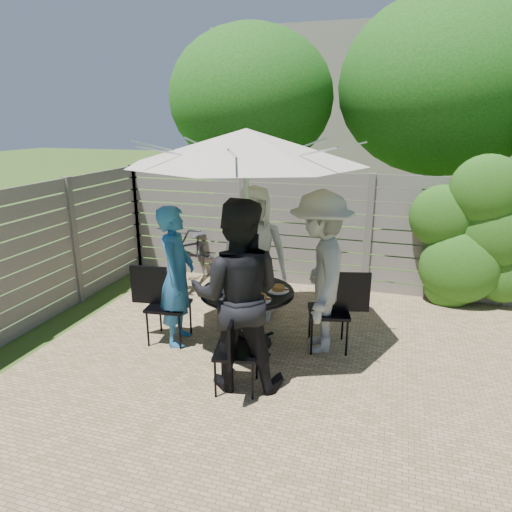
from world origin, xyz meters
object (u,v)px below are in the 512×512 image
(chair_back, at_px, (255,294))
(person_back, at_px, (254,254))
(plate_extra, at_px, (260,298))
(syrup_jug, at_px, (243,282))
(person_left, at_px, (177,277))
(chair_front, at_px, (236,367))
(umbrella, at_px, (246,146))
(glass_front, at_px, (254,293))
(glass_left, at_px, (224,287))
(bicycle, at_px, (194,252))
(patio_table, at_px, (247,307))
(glass_back, at_px, (241,276))
(chair_left, at_px, (168,319))
(person_front, at_px, (237,296))
(plate_right, at_px, (278,289))
(plate_front, at_px, (243,300))
(plate_left, at_px, (217,287))
(coffee_cup, at_px, (257,279))
(person_right, at_px, (320,273))
(plate_back, at_px, (250,277))
(chair_right, at_px, (329,326))

(chair_back, bearing_deg, person_back, -4.57)
(plate_extra, distance_m, syrup_jug, 0.43)
(person_left, height_order, chair_front, person_left)
(umbrella, relative_size, chair_back, 3.48)
(chair_front, xyz_separation_m, glass_front, (-0.04, 0.71, 0.52))
(umbrella, bearing_deg, glass_left, -146.21)
(bicycle, bearing_deg, patio_table, -52.41)
(bicycle, bearing_deg, person_left, -72.86)
(chair_back, relative_size, glass_back, 6.32)
(chair_left, distance_m, person_front, 1.44)
(person_front, xyz_separation_m, glass_left, (-0.40, 0.66, -0.19))
(person_back, height_order, bicycle, person_back)
(person_front, relative_size, glass_back, 13.81)
(chair_left, bearing_deg, person_front, -35.78)
(person_back, xyz_separation_m, chair_left, (-0.78, -1.01, -0.61))
(glass_back, bearing_deg, person_front, -72.71)
(plate_right, bearing_deg, umbrella, -168.21)
(chair_front, xyz_separation_m, syrup_jug, (-0.27, 0.98, 0.53))
(plate_right, xyz_separation_m, glass_back, (-0.51, 0.16, 0.05))
(person_front, distance_m, plate_front, 0.52)
(plate_extra, xyz_separation_m, bicycle, (-1.75, 2.06, -0.20))
(chair_front, xyz_separation_m, plate_left, (-0.55, 0.87, 0.47))
(syrup_jug, height_order, coffee_cup, syrup_jug)
(chair_back, distance_m, glass_left, 1.21)
(person_right, bearing_deg, person_back, -135.00)
(patio_table, height_order, chair_left, chair_left)
(person_front, xyz_separation_m, plate_front, (-0.10, 0.46, -0.23))
(person_front, distance_m, plate_left, 0.93)
(bicycle, bearing_deg, umbrella, -52.41)
(person_front, relative_size, plate_left, 7.44)
(chair_back, distance_m, syrup_jug, 1.05)
(person_back, distance_m, plate_right, 0.92)
(patio_table, relative_size, glass_front, 9.12)
(person_left, height_order, glass_left, person_left)
(glass_front, height_order, bicycle, bicycle)
(plate_back, relative_size, glass_back, 1.86)
(chair_left, relative_size, plate_front, 3.67)
(chair_front, bearing_deg, chair_right, -44.12)
(person_back, height_order, plate_back, person_back)
(coffee_cup, bearing_deg, chair_right, -2.43)
(plate_extra, height_order, glass_front, glass_front)
(bicycle, bearing_deg, plate_extra, -52.07)
(person_front, bearing_deg, coffee_cup, -95.44)
(plate_back, relative_size, bicycle, 0.13)
(chair_right, xyz_separation_m, plate_extra, (-0.71, -0.45, 0.44))
(plate_extra, xyz_separation_m, syrup_jug, (-0.31, 0.29, 0.06))
(person_back, height_order, glass_left, person_back)
(glass_front, bearing_deg, patio_table, 123.79)
(glass_front, relative_size, syrup_jug, 0.88)
(chair_left, xyz_separation_m, glass_back, (0.79, 0.43, 0.49))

